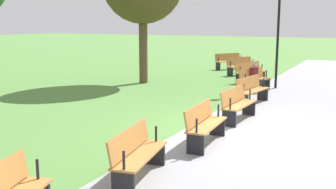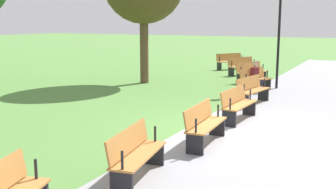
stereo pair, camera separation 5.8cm
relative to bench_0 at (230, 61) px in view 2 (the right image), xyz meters
name	(u,v)px [view 2 (the right image)]	position (x,y,z in m)	size (l,w,h in m)	color
ground_plane	(226,131)	(12.65, 4.12, -0.47)	(120.00, 120.00, 0.00)	#54843D
path_paving	(275,138)	(12.65, 5.34, -0.47)	(41.39, 4.46, 0.01)	#939399
bench_0	(230,61)	(0.00, 0.00, 0.00)	(1.63, 1.36, 0.89)	#B27538
bench_1	(242,66)	(2.07, 1.31, 0.00)	(1.69, 1.23, 0.89)	#B27538
bench_2	(251,72)	(4.28, 2.38, 0.00)	(1.72, 1.08, 0.89)	#B27538
bench_3	(255,79)	(6.59, 3.20, 0.00)	(1.73, 0.92, 0.89)	#B27538
bench_4	(252,90)	(8.99, 3.74, 0.00)	(1.72, 0.75, 0.89)	#B27538
bench_5	(238,104)	(11.43, 4.02, 0.00)	(1.69, 0.57, 0.89)	#B27538
bench_6	(204,124)	(13.88, 4.02, 0.00)	(1.69, 0.57, 0.89)	#B27538
bench_7	(136,153)	(16.32, 3.74, 0.00)	(1.72, 0.75, 0.89)	#B27538
person_seated	(257,76)	(6.74, 3.30, 0.17)	(0.44, 0.58, 1.20)	maroon
lamp_post	(280,15)	(5.46, 3.79, 2.47)	(0.32, 0.32, 4.26)	black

